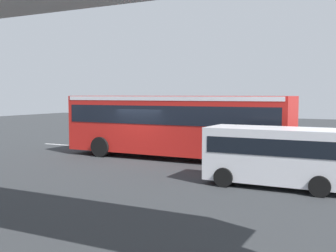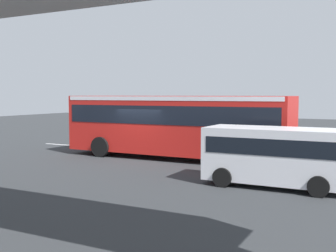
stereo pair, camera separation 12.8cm
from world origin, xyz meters
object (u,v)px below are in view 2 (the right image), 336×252
(pedestrian, at_px, (248,138))
(traffic_sign, at_px, (166,117))
(city_bus, at_px, (175,121))
(parked_van, at_px, (275,153))

(pedestrian, xyz_separation_m, traffic_sign, (5.17, -0.34, 1.00))
(city_bus, height_order, traffic_sign, city_bus)
(parked_van, bearing_deg, city_bus, -34.55)
(city_bus, xyz_separation_m, pedestrian, (-2.82, -3.22, -1.00))
(city_bus, bearing_deg, parked_van, 145.45)
(parked_van, relative_size, traffic_sign, 1.71)
(traffic_sign, bearing_deg, city_bus, 123.54)
(pedestrian, height_order, traffic_sign, traffic_sign)
(parked_van, xyz_separation_m, traffic_sign, (8.27, -7.63, 0.71))
(city_bus, height_order, pedestrian, city_bus)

